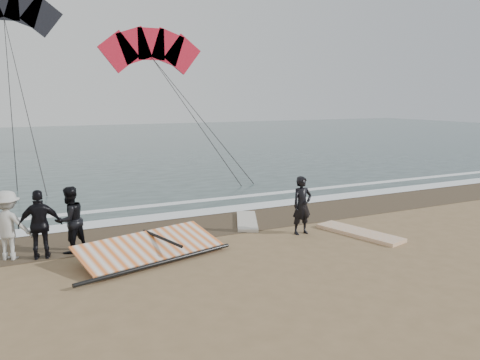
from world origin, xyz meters
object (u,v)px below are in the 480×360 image
(board_white, at_px, (359,233))
(board_cream, at_px, (247,221))
(man_main, at_px, (302,205))
(sail_rig, at_px, (146,249))

(board_white, bearing_deg, board_cream, 116.67)
(man_main, height_order, sail_rig, man_main)
(man_main, distance_m, board_cream, 2.14)
(board_white, height_order, board_cream, board_white)
(board_cream, bearing_deg, man_main, -39.37)
(man_main, bearing_deg, sail_rig, 178.22)
(board_cream, relative_size, sail_rig, 0.57)
(board_white, distance_m, board_cream, 3.48)
(board_cream, height_order, sail_rig, sail_rig)
(board_white, distance_m, sail_rig, 6.06)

